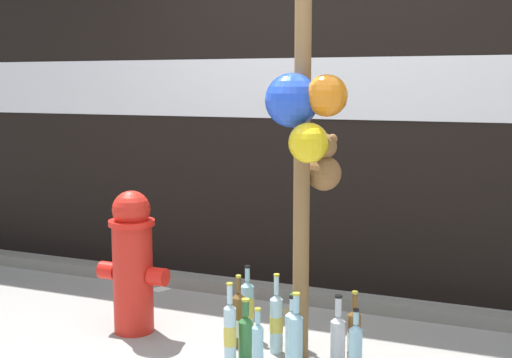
# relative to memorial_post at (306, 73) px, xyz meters

# --- Properties ---
(building_wall) EXTENTS (10.00, 0.21, 3.02)m
(building_wall) POSITION_rel_memorial_post_xyz_m (-0.19, 1.33, 0.07)
(building_wall) COLOR black
(building_wall) RESTS_ON ground_plane
(curb_strip) EXTENTS (8.00, 0.12, 0.08)m
(curb_strip) POSITION_rel_memorial_post_xyz_m (-0.19, 0.89, -1.40)
(curb_strip) COLOR slate
(curb_strip) RESTS_ON ground_plane
(memorial_post) EXTENTS (0.55, 0.48, 2.53)m
(memorial_post) POSITION_rel_memorial_post_xyz_m (0.00, 0.00, 0.00)
(memorial_post) COLOR olive
(memorial_post) RESTS_ON ground_plane
(fire_hydrant) EXTENTS (0.42, 0.26, 0.81)m
(fire_hydrant) POSITION_rel_memorial_post_xyz_m (-1.02, 0.04, -1.03)
(fire_hydrant) COLOR red
(fire_hydrant) RESTS_ON ground_plane
(bottle_0) EXTENTS (0.07, 0.07, 0.35)m
(bottle_0) POSITION_rel_memorial_post_xyz_m (-0.04, -0.05, -1.29)
(bottle_0) COLOR #B2DBEA
(bottle_0) RESTS_ON ground_plane
(bottle_1) EXTENTS (0.07, 0.07, 0.39)m
(bottle_1) POSITION_rel_memorial_post_xyz_m (-0.38, 0.06, -1.29)
(bottle_1) COLOR brown
(bottle_1) RESTS_ON ground_plane
(bottle_2) EXTENTS (0.06, 0.06, 0.32)m
(bottle_2) POSITION_rel_memorial_post_xyz_m (-0.17, -0.20, -1.31)
(bottle_2) COLOR #93CCE0
(bottle_2) RESTS_ON ground_plane
(bottle_3) EXTENTS (0.07, 0.07, 0.41)m
(bottle_3) POSITION_rel_memorial_post_xyz_m (0.02, -0.16, -1.27)
(bottle_3) COLOR #93CCE0
(bottle_3) RESTS_ON ground_plane
(bottle_4) EXTENTS (0.07, 0.07, 0.37)m
(bottle_4) POSITION_rel_memorial_post_xyz_m (0.24, 0.08, -1.30)
(bottle_4) COLOR brown
(bottle_4) RESTS_ON ground_plane
(bottle_5) EXTENTS (0.07, 0.07, 0.42)m
(bottle_5) POSITION_rel_memorial_post_xyz_m (-0.17, 0.06, -1.28)
(bottle_5) COLOR #B2DBEA
(bottle_5) RESTS_ON ground_plane
(bottle_6) EXTENTS (0.07, 0.07, 0.41)m
(bottle_6) POSITION_rel_memorial_post_xyz_m (-0.39, 0.20, -1.27)
(bottle_6) COLOR #93CCE0
(bottle_6) RESTS_ON ground_plane
(bottle_7) EXTENTS (0.06, 0.06, 0.41)m
(bottle_7) POSITION_rel_memorial_post_xyz_m (-0.11, 0.18, -1.28)
(bottle_7) COLOR #337038
(bottle_7) RESTS_ON ground_plane
(bottle_8) EXTENTS (0.08, 0.08, 0.32)m
(bottle_8) POSITION_rel_memorial_post_xyz_m (-0.28, -0.08, -1.31)
(bottle_8) COLOR #337038
(bottle_8) RESTS_ON ground_plane
(bottle_9) EXTENTS (0.06, 0.06, 0.42)m
(bottle_9) POSITION_rel_memorial_post_xyz_m (-0.33, -0.16, -1.28)
(bottle_9) COLOR #B2DBEA
(bottle_9) RESTS_ON ground_plane
(bottle_10) EXTENTS (0.07, 0.07, 0.36)m
(bottle_10) POSITION_rel_memorial_post_xyz_m (0.17, 0.02, -1.30)
(bottle_10) COLOR silver
(bottle_10) RESTS_ON ground_plane
(bottle_11) EXTENTS (0.06, 0.06, 0.37)m
(bottle_11) POSITION_rel_memorial_post_xyz_m (0.30, -0.15, -1.29)
(bottle_11) COLOR #93CCE0
(bottle_11) RESTS_ON ground_plane
(litter_0) EXTENTS (0.13, 0.12, 0.01)m
(litter_0) POSITION_rel_memorial_post_xyz_m (-0.33, 0.67, -1.44)
(litter_0) COLOR tan
(litter_0) RESTS_ON ground_plane
(litter_1) EXTENTS (0.13, 0.14, 0.01)m
(litter_1) POSITION_rel_memorial_post_xyz_m (-1.29, 0.78, -1.44)
(litter_1) COLOR silver
(litter_1) RESTS_ON ground_plane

